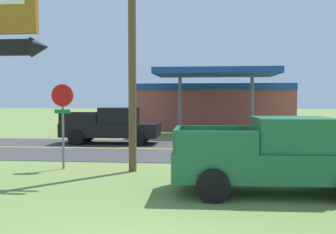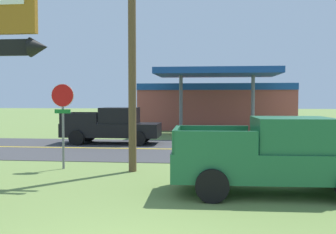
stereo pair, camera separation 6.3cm
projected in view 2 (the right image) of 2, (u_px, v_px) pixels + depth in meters
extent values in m
cube|color=#3D3D3F|center=(179.00, 149.00, 18.45)|extent=(140.00, 8.00, 0.02)
cube|color=gold|center=(179.00, 149.00, 18.45)|extent=(126.00, 0.20, 0.01)
cone|color=black|center=(39.00, 47.00, 8.54)|extent=(0.40, 0.44, 0.44)
cylinder|color=slate|center=(63.00, 137.00, 13.35)|extent=(0.08, 0.08, 2.20)
cylinder|color=red|center=(62.00, 95.00, 13.25)|extent=(0.76, 0.03, 0.76)
cylinder|color=white|center=(63.00, 95.00, 13.27)|extent=(0.80, 0.01, 0.80)
cube|color=#19722D|center=(63.00, 111.00, 13.27)|extent=(0.56, 0.03, 0.14)
cylinder|color=brown|center=(132.00, 35.00, 12.72)|extent=(0.26, 0.26, 9.07)
cube|color=#A84C42|center=(215.00, 106.00, 31.84)|extent=(12.00, 6.00, 3.60)
cube|color=#19478C|center=(216.00, 86.00, 28.74)|extent=(12.00, 0.12, 0.50)
cube|color=#19478C|center=(217.00, 72.00, 25.77)|extent=(8.00, 5.00, 0.40)
cylinder|color=slate|center=(181.00, 104.00, 26.13)|extent=(0.24, 0.24, 4.20)
cylinder|color=slate|center=(253.00, 104.00, 25.61)|extent=(0.24, 0.24, 4.20)
cube|color=#1E6038|center=(274.00, 164.00, 9.87)|extent=(5.26, 2.12, 0.72)
cube|color=#1E6038|center=(292.00, 134.00, 9.79)|extent=(1.95, 1.86, 0.84)
cube|color=#28333D|center=(328.00, 134.00, 9.73)|extent=(0.15, 1.66, 0.71)
cube|color=#1E6038|center=(213.00, 135.00, 10.87)|extent=(1.95, 0.18, 0.56)
cube|color=#1E6038|center=(216.00, 143.00, 9.04)|extent=(1.95, 0.18, 0.56)
cube|color=#1E6038|center=(177.00, 139.00, 10.03)|extent=(0.18, 1.88, 0.56)
cylinder|color=black|center=(326.00, 172.00, 10.74)|extent=(0.81, 0.30, 0.80)
cylinder|color=black|center=(210.00, 170.00, 10.98)|extent=(0.81, 0.30, 0.80)
cylinder|color=black|center=(212.00, 186.00, 9.03)|extent=(0.81, 0.30, 0.80)
cube|color=black|center=(112.00, 130.00, 20.81)|extent=(5.20, 1.96, 0.72)
cube|color=black|center=(120.00, 115.00, 20.73)|extent=(1.90, 1.80, 0.84)
cube|color=#28333D|center=(136.00, 115.00, 20.63)|extent=(0.10, 1.66, 0.71)
cube|color=black|center=(89.00, 117.00, 21.86)|extent=(1.95, 0.12, 0.56)
cube|color=black|center=(78.00, 119.00, 20.03)|extent=(1.95, 0.12, 0.56)
cube|color=black|center=(67.00, 118.00, 21.05)|extent=(0.12, 1.88, 0.56)
cylinder|color=black|center=(144.00, 135.00, 21.63)|extent=(0.80, 0.28, 0.80)
cylinder|color=black|center=(138.00, 139.00, 19.68)|extent=(0.80, 0.28, 0.80)
cylinder|color=black|center=(88.00, 134.00, 21.97)|extent=(0.80, 0.28, 0.80)
cylinder|color=black|center=(77.00, 138.00, 20.03)|extent=(0.80, 0.28, 0.80)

